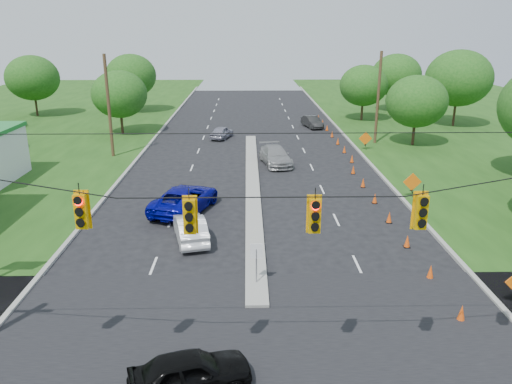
{
  "coord_description": "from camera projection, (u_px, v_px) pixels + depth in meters",
  "views": [
    {
      "loc": [
        -0.38,
        -14.07,
        11.06
      ],
      "look_at": [
        0.07,
        11.01,
        2.8
      ],
      "focal_mm": 35.0,
      "sensor_mm": 36.0,
      "label": 1
    }
  ],
  "objects": [
    {
      "name": "cone_7",
      "position": [
        352.0,
        159.0,
        42.98
      ],
      "size": [
        0.32,
        0.32,
        0.7
      ],
      "primitive_type": "cone",
      "color": "#E24C0F",
      "rests_on": "ground"
    },
    {
      "name": "cross_street",
      "position": [
        260.0,
        373.0,
        16.82
      ],
      "size": [
        160.0,
        14.0,
        0.02
      ],
      "primitive_type": "cube",
      "color": "black",
      "rests_on": "ground"
    },
    {
      "name": "cone_9",
      "position": [
        338.0,
        141.0,
        49.63
      ],
      "size": [
        0.32,
        0.32,
        0.7
      ],
      "primitive_type": "cone",
      "color": "#E24C0F",
      "rests_on": "ground"
    },
    {
      "name": "cone_1",
      "position": [
        430.0,
        272.0,
        23.03
      ],
      "size": [
        0.32,
        0.32,
        0.7
      ],
      "primitive_type": "cone",
      "color": "#E24C0F",
      "rests_on": "ground"
    },
    {
      "name": "utility_pole_far_left",
      "position": [
        109.0,
        107.0,
        43.69
      ],
      "size": [
        0.28,
        0.28,
        9.0
      ],
      "primitive_type": "cylinder",
      "color": "#422D1C",
      "rests_on": "ground"
    },
    {
      "name": "median_sign",
      "position": [
        256.0,
        256.0,
        22.06
      ],
      "size": [
        0.55,
        0.06,
        2.05
      ],
      "color": "gray",
      "rests_on": "ground"
    },
    {
      "name": "curb_right",
      "position": [
        362.0,
        155.0,
        45.49
      ],
      "size": [
        0.25,
        110.0,
        0.16
      ],
      "primitive_type": "cube",
      "color": "gray",
      "rests_on": "ground"
    },
    {
      "name": "cone_10",
      "position": [
        332.0,
        134.0,
        52.95
      ],
      "size": [
        0.32,
        0.32,
        0.7
      ],
      "primitive_type": "cone",
      "color": "#E24C0F",
      "rests_on": "ground"
    },
    {
      "name": "tree_5",
      "position": [
        119.0,
        94.0,
        53.21
      ],
      "size": [
        5.88,
        5.88,
        6.86
      ],
      "color": "black",
      "rests_on": "ground"
    },
    {
      "name": "cone_6",
      "position": [
        353.0,
        170.0,
        39.65
      ],
      "size": [
        0.32,
        0.32,
        0.7
      ],
      "primitive_type": "cone",
      "color": "#E24C0F",
      "rests_on": "ground"
    },
    {
      "name": "curb_left",
      "position": [
        140.0,
        156.0,
        45.14
      ],
      "size": [
        0.25,
        110.0,
        0.16
      ],
      "primitive_type": "cube",
      "color": "gray",
      "rests_on": "ground"
    },
    {
      "name": "cone_11",
      "position": [
        327.0,
        128.0,
        56.27
      ],
      "size": [
        0.32,
        0.32,
        0.7
      ],
      "primitive_type": "cone",
      "color": "#E24C0F",
      "rests_on": "ground"
    },
    {
      "name": "cone_13",
      "position": [
        319.0,
        117.0,
        62.92
      ],
      "size": [
        0.32,
        0.32,
        0.7
      ],
      "primitive_type": "cone",
      "color": "#E24C0F",
      "rests_on": "ground"
    },
    {
      "name": "cone_5",
      "position": [
        363.0,
        183.0,
        36.32
      ],
      "size": [
        0.32,
        0.32,
        0.7
      ],
      "primitive_type": "cone",
      "color": "#E24C0F",
      "rests_on": "ground"
    },
    {
      "name": "signal_span",
      "position": [
        259.0,
        251.0,
        14.32
      ],
      "size": [
        25.6,
        0.32,
        9.0
      ],
      "color": "#422D1C",
      "rests_on": "ground"
    },
    {
      "name": "tree_10",
      "position": [
        459.0,
        78.0,
        57.28
      ],
      "size": [
        7.56,
        7.56,
        8.82
      ],
      "color": "black",
      "rests_on": "ground"
    },
    {
      "name": "cone_12",
      "position": [
        323.0,
        122.0,
        59.6
      ],
      "size": [
        0.32,
        0.32,
        0.7
      ],
      "primitive_type": "cone",
      "color": "#E24C0F",
      "rests_on": "ground"
    },
    {
      "name": "silver_car_far",
      "position": [
        275.0,
        156.0,
        42.3
      ],
      "size": [
        2.99,
        5.5,
        1.51
      ],
      "primitive_type": "imported",
      "rotation": [
        0.0,
        0.0,
        0.17
      ],
      "color": "gray",
      "rests_on": "ground"
    },
    {
      "name": "work_sign_2",
      "position": [
        365.0,
        139.0,
        47.06
      ],
      "size": [
        1.27,
        0.58,
        1.37
      ],
      "color": "black",
      "rests_on": "ground"
    },
    {
      "name": "white_sedan",
      "position": [
        190.0,
        228.0,
        27.11
      ],
      "size": [
        2.49,
        4.55,
        1.42
      ],
      "primitive_type": "imported",
      "rotation": [
        0.0,
        0.0,
        3.38
      ],
      "color": "white",
      "rests_on": "ground"
    },
    {
      "name": "tree_4",
      "position": [
        32.0,
        78.0,
        64.17
      ],
      "size": [
        6.72,
        6.72,
        7.84
      ],
      "color": "black",
      "rests_on": "ground"
    },
    {
      "name": "cone_0",
      "position": [
        462.0,
        313.0,
        19.7
      ],
      "size": [
        0.32,
        0.32,
        0.7
      ],
      "primitive_type": "cone",
      "color": "#E24C0F",
      "rests_on": "ground"
    },
    {
      "name": "cone_2",
      "position": [
        407.0,
        241.0,
        26.35
      ],
      "size": [
        0.32,
        0.32,
        0.7
      ],
      "primitive_type": "cone",
      "color": "#E24C0F",
      "rests_on": "ground"
    },
    {
      "name": "cone_8",
      "position": [
        344.0,
        149.0,
        46.3
      ],
      "size": [
        0.32,
        0.32,
        0.7
      ],
      "primitive_type": "cone",
      "color": "#E24C0F",
      "rests_on": "ground"
    },
    {
      "name": "tree_11",
      "position": [
        396.0,
        75.0,
        67.85
      ],
      "size": [
        6.72,
        6.72,
        7.84
      ],
      "color": "black",
      "rests_on": "ground"
    },
    {
      "name": "ground",
      "position": [
        260.0,
        373.0,
        16.82
      ],
      "size": [
        160.0,
        160.0,
        0.0
      ],
      "primitive_type": "plane",
      "color": "black",
      "rests_on": "ground"
    },
    {
      "name": "silver_car_oncoming",
      "position": [
        222.0,
        132.0,
        52.34
      ],
      "size": [
        2.62,
        4.11,
        1.3
      ],
      "primitive_type": "imported",
      "rotation": [
        0.0,
        0.0,
        2.84
      ],
      "color": "gray",
      "rests_on": "ground"
    },
    {
      "name": "cone_3",
      "position": [
        389.0,
        217.0,
        29.67
      ],
      "size": [
        0.32,
        0.32,
        0.7
      ],
      "primitive_type": "cone",
      "color": "#E24C0F",
      "rests_on": "ground"
    },
    {
      "name": "tree_12",
      "position": [
        364.0,
        86.0,
        61.29
      ],
      "size": [
        5.88,
        5.88,
        6.86
      ],
      "color": "black",
      "rests_on": "ground"
    },
    {
      "name": "utility_pole_far_right",
      "position": [
        378.0,
        98.0,
        48.87
      ],
      "size": [
        0.28,
        0.28,
        9.0
      ],
      "primitive_type": "cylinder",
      "color": "#422D1C",
      "rests_on": "ground"
    },
    {
      "name": "cone_4",
      "position": [
        375.0,
        198.0,
        33.0
      ],
      "size": [
        0.32,
        0.32,
        0.7
      ],
      "primitive_type": "cone",
      "color": "#E24C0F",
      "rests_on": "ground"
    },
    {
      "name": "tree_6",
      "position": [
        131.0,
        76.0,
        67.23
      ],
      "size": [
        6.72,
        6.72,
        7.84
      ],
      "color": "black",
      "rests_on": "ground"
    },
    {
      "name": "dark_car_receding",
      "position": [
        312.0,
        122.0,
        58.02
      ],
      "size": [
        2.38,
        4.28,
        1.34
      ],
      "primitive_type": "imported",
      "rotation": [
        0.0,
        0.0,
        0.25
      ],
      "color": "black",
      "rests_on": "ground"
    },
    {
      "name": "tree_9",
      "position": [
        417.0,
        101.0,
        48.03
      ],
      "size": [
        5.88,
        5.88,
        6.86
      ],
      "color": "black",
      "rests_on": "ground"
    },
    {
      "name": "median",
      "position": [
        253.0,
        186.0,
        36.77
      ],
      "size": [
        1.0,
        34.0,
        0.18
      ],
      "primitive_type": "cube",
      "color": "gray",
      "rests_on": "ground"
    },
    {
      "name": "work_sign_1",
      "position": [
        412.0,
        183.0,
        33.76
      ],
      "size": [
        1.27,
        0.58,
        1.37
      ],
      "color": "black",
      "rests_on": "ground"
    },
    {
      "name": "blue_pickup",
      "position": [
        185.0,
        199.0,
        31.42
      ],
      "size": [
        4.45,
        6.48,
        1.65
      ],
      "primitive_type": "imported",
      "rotation": [
        0.0,
        0.0,
        2.82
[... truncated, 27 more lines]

